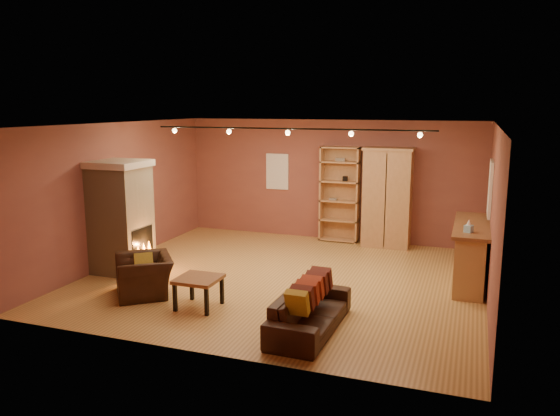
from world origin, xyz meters
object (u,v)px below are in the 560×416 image
at_px(armoire, 387,197).
at_px(bar_counter, 470,253).
at_px(fireplace, 121,217).
at_px(bookcase, 340,193).
at_px(armchair, 144,269).
at_px(loveseat, 310,304).
at_px(coffee_table, 199,282).

xyz_separation_m(armoire, bar_counter, (1.80, -2.06, -0.57)).
height_order(fireplace, bookcase, bookcase).
xyz_separation_m(fireplace, bookcase, (3.33, 3.73, 0.06)).
bearing_deg(armchair, fireplace, -170.13).
xyz_separation_m(armoire, loveseat, (-0.28, -5.04, -0.73)).
height_order(fireplace, armchair, fireplace).
height_order(armoire, loveseat, armoire).
bearing_deg(loveseat, bar_counter, -33.63).
bearing_deg(bar_counter, coffee_table, -145.49).
relative_size(bar_counter, loveseat, 1.19).
relative_size(armoire, bar_counter, 0.99).
bearing_deg(bookcase, loveseat, -80.94).
distance_m(armoire, armchair, 5.68).
bearing_deg(fireplace, bar_counter, 13.55).
height_order(bar_counter, armchair, bar_counter).
distance_m(armoire, loveseat, 5.10).
xyz_separation_m(armchair, coffee_table, (1.15, -0.23, -0.02)).
relative_size(bar_counter, armchair, 1.87).
bearing_deg(bookcase, armoire, -8.50).
bearing_deg(loveseat, fireplace, 71.76).
distance_m(bookcase, loveseat, 5.33).
bearing_deg(bar_counter, armoire, 131.14).
xyz_separation_m(fireplace, armchair, (1.12, -1.00, -0.62)).
xyz_separation_m(fireplace, coffee_table, (2.27, -1.23, -0.64)).
height_order(armoire, armchair, armoire).
xyz_separation_m(fireplace, bar_counter, (6.24, 1.50, -0.52)).
bearing_deg(coffee_table, armchair, 168.58).
xyz_separation_m(bookcase, coffee_table, (-1.06, -4.96, -0.70)).
bearing_deg(coffee_table, fireplace, 151.61).
height_order(bar_counter, loveseat, bar_counter).
xyz_separation_m(bookcase, armoire, (1.11, -0.17, -0.00)).
bearing_deg(bar_counter, armchair, -153.97).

